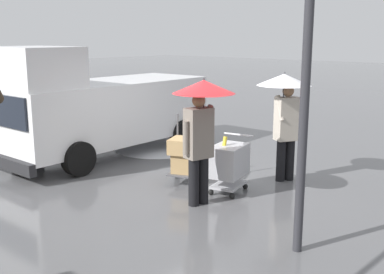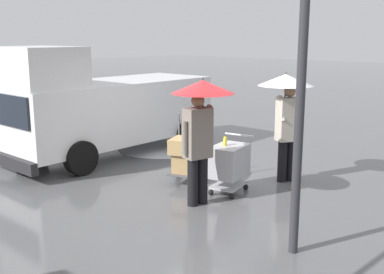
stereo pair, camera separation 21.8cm
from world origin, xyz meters
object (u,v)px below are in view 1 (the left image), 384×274
pedestrian_black_side (201,112)px  street_lamp (306,72)px  cargo_van_parked_right (99,107)px  shopping_cart_vendor (229,162)px  hand_dolly_boxes (183,155)px  pedestrian_pink_side (285,101)px

pedestrian_black_side → street_lamp: size_ratio=0.56×
cargo_van_parked_right → street_lamp: 6.36m
street_lamp → shopping_cart_vendor: bearing=-31.5°
cargo_van_parked_right → hand_dolly_boxes: cargo_van_parked_right is taller
pedestrian_pink_side → cargo_van_parked_right: bearing=15.0°
pedestrian_black_side → street_lamp: 2.33m
shopping_cart_vendor → pedestrian_pink_side: size_ratio=0.49×
pedestrian_pink_side → pedestrian_black_side: bearing=80.2°
pedestrian_black_side → street_lamp: bearing=166.2°
cargo_van_parked_right → hand_dolly_boxes: bearing=174.7°
shopping_cart_vendor → pedestrian_black_side: size_ratio=0.49×
pedestrian_pink_side → pedestrian_black_side: (0.36, 2.06, 0.00)m
cargo_van_parked_right → street_lamp: street_lamp is taller
hand_dolly_boxes → pedestrian_black_side: bearing=147.5°
pedestrian_black_side → shopping_cart_vendor: bearing=-88.9°
hand_dolly_boxes → pedestrian_black_side: pedestrian_black_side is taller
cargo_van_parked_right → pedestrian_black_side: bearing=167.0°
pedestrian_black_side → cargo_van_parked_right: bearing=-13.0°
shopping_cart_vendor → hand_dolly_boxes: hand_dolly_boxes is taller
cargo_van_parked_right → street_lamp: bearing=166.7°
cargo_van_parked_right → pedestrian_pink_side: cargo_van_parked_right is taller
hand_dolly_boxes → street_lamp: (-3.13, 1.16, 1.80)m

